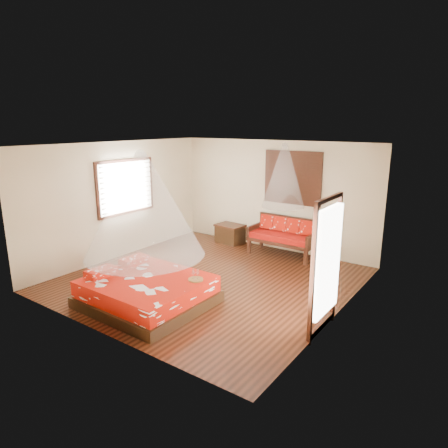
% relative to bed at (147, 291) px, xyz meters
% --- Properties ---
extents(room, '(5.54, 5.54, 2.84)m').
position_rel_bed_xyz_m(room, '(0.22, 1.60, 1.15)').
color(room, black).
rests_on(room, ground).
extents(bed, '(2.10, 1.90, 0.64)m').
position_rel_bed_xyz_m(bed, '(0.00, 0.00, 0.00)').
color(bed, black).
rests_on(bed, floor).
extents(daybed, '(1.67, 0.74, 0.94)m').
position_rel_bed_xyz_m(daybed, '(0.73, 3.98, 0.27)').
color(daybed, black).
rests_on(daybed, floor).
extents(storage_chest, '(0.79, 0.60, 0.51)m').
position_rel_bed_xyz_m(storage_chest, '(-0.96, 4.05, 0.01)').
color(storage_chest, black).
rests_on(storage_chest, floor).
extents(shutter_panel, '(1.52, 0.06, 1.32)m').
position_rel_bed_xyz_m(shutter_panel, '(0.73, 4.32, 1.65)').
color(shutter_panel, black).
rests_on(shutter_panel, wall_back).
extents(window_left, '(0.10, 1.74, 1.34)m').
position_rel_bed_xyz_m(window_left, '(-2.49, 1.80, 1.45)').
color(window_left, black).
rests_on(window_left, wall_left).
extents(glazed_door, '(0.08, 1.02, 2.16)m').
position_rel_bed_xyz_m(glazed_door, '(2.93, 1.00, 0.82)').
color(glazed_door, black).
rests_on(glazed_door, floor).
extents(wine_tray, '(0.27, 0.27, 0.21)m').
position_rel_bed_xyz_m(wine_tray, '(0.79, 0.45, 0.31)').
color(wine_tray, brown).
rests_on(wine_tray, bed).
extents(mosquito_net_main, '(2.10, 2.10, 1.80)m').
position_rel_bed_xyz_m(mosquito_net_main, '(0.02, -0.00, 1.60)').
color(mosquito_net_main, white).
rests_on(mosquito_net_main, ceiling).
extents(mosquito_net_daybed, '(1.02, 1.02, 1.50)m').
position_rel_bed_xyz_m(mosquito_net_daybed, '(0.73, 3.85, 1.75)').
color(mosquito_net_daybed, white).
rests_on(mosquito_net_daybed, ceiling).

